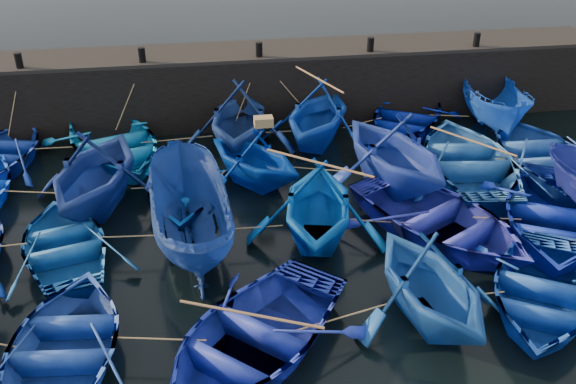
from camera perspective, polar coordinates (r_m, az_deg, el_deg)
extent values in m
plane|color=black|center=(15.52, 1.88, -7.93)|extent=(120.00, 120.00, 0.00)
cube|color=black|center=(24.19, -2.76, 9.45)|extent=(26.00, 2.50, 2.50)
cube|color=black|center=(23.79, -2.83, 12.42)|extent=(26.00, 2.50, 0.12)
cylinder|color=black|center=(23.38, -22.82, 10.72)|extent=(0.24, 0.24, 0.50)
cylinder|color=black|center=(22.76, -12.86, 11.80)|extent=(0.24, 0.24, 0.50)
cylinder|color=black|center=(22.84, -2.59, 12.54)|extent=(0.24, 0.24, 0.50)
cylinder|color=black|center=(23.61, 7.35, 12.88)|extent=(0.24, 0.24, 0.50)
cylinder|color=black|center=(25.00, 16.43, 12.87)|extent=(0.24, 0.24, 0.50)
imported|color=navy|center=(22.51, -24.20, 3.21)|extent=(4.45, 5.44, 0.99)
imported|color=blue|center=(21.72, -15.31, 4.19)|extent=(5.73, 6.70, 1.18)
imported|color=navy|center=(21.53, -4.43, 6.69)|extent=(4.61, 5.12, 2.38)
imported|color=#0D40BD|center=(21.88, 2.66, 7.05)|extent=(5.42, 5.68, 2.32)
imported|color=#000F74|center=(23.57, 10.41, 6.55)|extent=(5.63, 6.09, 1.03)
imported|color=blue|center=(24.31, 17.86, 7.44)|extent=(2.61, 5.20, 1.92)
imported|color=navy|center=(18.63, -16.76, 1.95)|extent=(5.18, 5.63, 2.48)
imported|color=#034698|center=(18.74, -9.33, 0.41)|extent=(3.58, 4.81, 0.96)
imported|color=#0134A6|center=(19.25, -3.02, 3.20)|extent=(4.73, 4.82, 1.92)
imported|color=#1D39A4|center=(19.21, 9.48, 3.77)|extent=(5.37, 5.82, 2.53)
imported|color=#1F58A3|center=(20.64, 15.80, 2.81)|extent=(4.84, 6.24, 1.19)
imported|color=#1F4EA6|center=(21.71, 21.89, 3.04)|extent=(4.12, 5.69, 1.17)
imported|color=#1555A3|center=(16.97, -19.21, -4.36)|extent=(4.10, 4.98, 0.90)
imported|color=navy|center=(16.22, -8.78, -2.17)|extent=(2.40, 5.42, 2.04)
imported|color=blue|center=(16.40, 2.65, -1.02)|extent=(4.55, 4.99, 2.26)
imported|color=navy|center=(17.25, 13.39, -2.41)|extent=(6.07, 6.64, 1.13)
imported|color=#0A1F91|center=(18.32, 22.51, -1.97)|extent=(6.06, 6.72, 1.14)
imported|color=#1C42A8|center=(13.83, -19.14, -12.72)|extent=(3.79, 4.97, 0.96)
imported|color=navy|center=(13.23, -3.29, -12.68)|extent=(6.20, 6.28, 1.07)
imported|color=#1650A7|center=(14.09, 12.52, -7.72)|extent=(4.14, 4.59, 2.11)
imported|color=#11409E|center=(15.51, 21.62, -8.11)|extent=(5.31, 5.75, 0.97)
cube|color=olive|center=(18.83, -2.19, 6.28)|extent=(0.55, 0.37, 0.28)
cylinder|color=tan|center=(22.04, -19.84, 3.72)|extent=(1.73, 0.09, 0.04)
cylinder|color=tan|center=(21.66, -9.83, 4.64)|extent=(2.35, 0.21, 0.04)
cylinder|color=tan|center=(21.91, -0.85, 5.37)|extent=(0.89, 0.05, 0.04)
cylinder|color=tan|center=(22.78, 6.64, 6.13)|extent=(1.58, 0.69, 0.04)
cylinder|color=tan|center=(23.96, 14.14, 6.60)|extent=(1.36, 0.38, 0.04)
cylinder|color=tan|center=(19.48, -21.74, -0.01)|extent=(1.88, 0.48, 0.04)
cylinder|color=tan|center=(18.79, -12.93, 0.35)|extent=(0.56, 0.06, 0.04)
cylinder|color=tan|center=(19.04, -6.11, 1.37)|extent=(0.40, 0.75, 0.04)
cylinder|color=tan|center=(19.36, 3.18, 2.00)|extent=(2.30, 0.85, 0.04)
cylinder|color=tan|center=(20.06, 12.64, 2.30)|extent=(0.75, 0.33, 0.04)
cylinder|color=tan|center=(21.16, 18.91, 2.84)|extent=(0.70, 0.11, 0.04)
cylinder|color=tan|center=(17.19, -23.32, -4.35)|extent=(0.68, 0.07, 0.04)
cylinder|color=tan|center=(16.62, -14.03, -3.85)|extent=(1.31, 0.16, 0.04)
cylinder|color=tan|center=(16.50, -2.99, -3.17)|extent=(1.47, 0.08, 0.04)
cylinder|color=tan|center=(16.90, 8.08, -2.60)|extent=(1.42, 0.42, 0.04)
cylinder|color=tan|center=(17.74, 18.08, -2.24)|extent=(1.22, 0.33, 0.04)
cylinder|color=tan|center=(13.38, -11.41, -12.68)|extent=(1.87, 0.42, 0.04)
cylinder|color=tan|center=(13.68, 4.88, -11.02)|extent=(2.11, 0.57, 0.04)
cylinder|color=tan|center=(14.89, 17.16, -8.64)|extent=(0.87, 0.04, 0.04)
cylinder|color=tan|center=(23.42, -23.18, 7.32)|extent=(0.68, 0.76, 2.08)
cylinder|color=tan|center=(22.75, -13.94, 8.23)|extent=(1.15, 0.81, 2.09)
cylinder|color=tan|center=(22.82, -3.60, 9.10)|extent=(1.00, 0.64, 2.09)
cylinder|color=tan|center=(22.97, -0.22, 9.29)|extent=(1.77, 0.65, 2.09)
cylinder|color=tan|center=(24.07, 8.49, 9.91)|extent=(1.14, 0.08, 2.09)
cylinder|color=tan|center=(25.20, 16.52, 9.90)|extent=(0.30, 0.35, 2.08)
cylinder|color=#99724C|center=(21.47, 2.73, 10.00)|extent=(1.08, 2.84, 0.06)
cylinder|color=#99724C|center=(20.38, 16.03, 4.39)|extent=(1.77, 2.49, 0.06)
cylinder|color=#99724C|center=(15.86, 2.74, 2.61)|extent=(2.34, 1.97, 0.06)
cylinder|color=#99724C|center=(12.86, -3.36, -10.80)|extent=(2.74, 1.32, 0.06)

